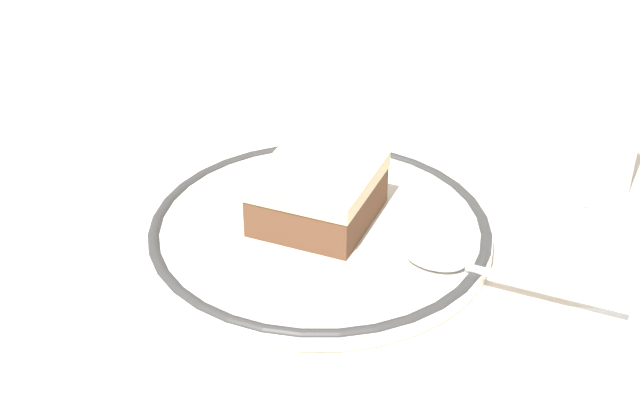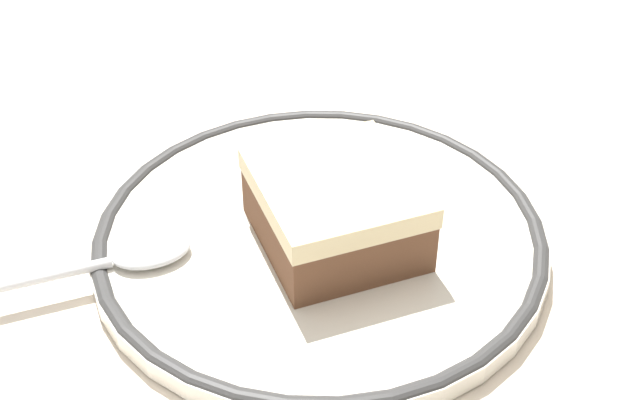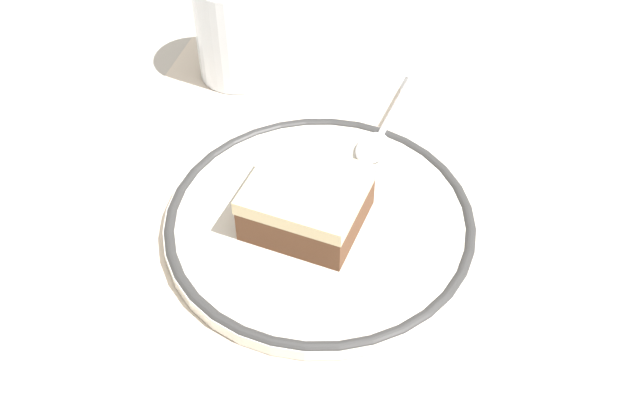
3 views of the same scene
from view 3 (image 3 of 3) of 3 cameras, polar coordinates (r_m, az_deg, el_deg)
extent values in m
plane|color=#B7B2A8|center=(0.59, -0.21, -0.45)|extent=(2.40, 2.40, 0.00)
cube|color=beige|center=(0.59, -0.21, -0.40)|extent=(0.44, 0.35, 0.00)
cylinder|color=silver|center=(0.57, 0.00, -1.75)|extent=(0.23, 0.23, 0.01)
torus|color=#333333|center=(0.56, 0.00, -1.56)|extent=(0.23, 0.23, 0.01)
cube|color=brown|center=(0.55, -0.96, -0.59)|extent=(0.08, 0.08, 0.03)
cube|color=beige|center=(0.54, -0.99, 0.78)|extent=(0.08, 0.09, 0.01)
ellipsoid|color=silver|center=(0.61, 3.87, 3.83)|extent=(0.04, 0.03, 0.01)
cylinder|color=silver|center=(0.66, 5.89, 7.37)|extent=(0.10, 0.02, 0.01)
cylinder|color=silver|center=(0.69, -6.29, 12.41)|extent=(0.07, 0.07, 0.09)
cylinder|color=brown|center=(0.70, -6.18, 11.29)|extent=(0.06, 0.06, 0.06)
cube|color=white|center=(0.68, 10.15, 6.95)|extent=(0.12, 0.12, 0.00)
camera|label=1|loc=(0.64, 56.68, 20.26)|focal=51.13mm
camera|label=2|loc=(0.68, -26.03, 31.68)|focal=50.87mm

